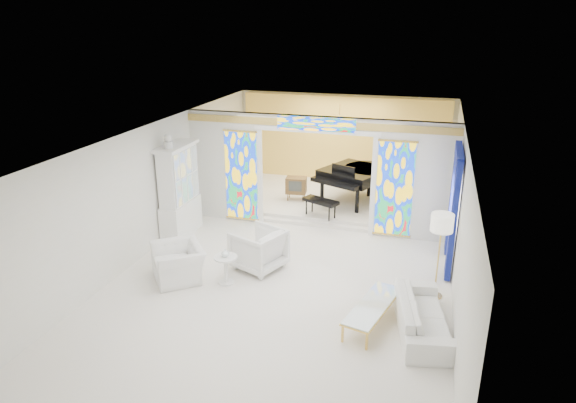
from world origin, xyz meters
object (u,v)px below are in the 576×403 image
(china_cabinet, at_px, (179,191))
(tv_console, at_px, (296,185))
(coffee_table, at_px, (373,306))
(grand_piano, at_px, (361,174))
(armchair_left, at_px, (178,263))
(sofa, at_px, (422,315))
(armchair_right, at_px, (258,249))

(china_cabinet, bearing_deg, tv_console, 52.07)
(coffee_table, xyz_separation_m, grand_piano, (-1.16, 6.10, 0.64))
(tv_console, bearing_deg, china_cabinet, -134.51)
(coffee_table, relative_size, grand_piano, 0.58)
(armchair_left, xyz_separation_m, sofa, (5.11, -0.58, -0.06))
(armchair_left, distance_m, coffee_table, 4.27)
(china_cabinet, xyz_separation_m, armchair_right, (2.54, -1.26, -0.71))
(sofa, relative_size, grand_piano, 0.68)
(sofa, bearing_deg, grand_piano, 7.93)
(armchair_right, height_order, coffee_table, armchair_right)
(sofa, distance_m, grand_piano, 6.47)
(armchair_right, distance_m, tv_console, 4.19)
(armchair_left, distance_m, tv_console, 5.26)
(sofa, height_order, coffee_table, sofa)
(sofa, height_order, grand_piano, grand_piano)
(china_cabinet, xyz_separation_m, armchair_left, (1.06, -2.19, -0.80))
(china_cabinet, height_order, grand_piano, china_cabinet)
(armchair_left, bearing_deg, armchair_right, 83.15)
(sofa, relative_size, coffee_table, 1.17)
(china_cabinet, xyz_separation_m, sofa, (6.17, -2.77, -0.86))
(china_cabinet, bearing_deg, coffee_table, -27.66)
(armchair_right, bearing_deg, armchair_left, -35.72)
(armchair_right, relative_size, grand_piano, 0.32)
(armchair_right, bearing_deg, tv_console, -154.09)
(sofa, distance_m, coffee_table, 0.88)
(china_cabinet, height_order, armchair_right, china_cabinet)
(armchair_left, bearing_deg, tv_console, 127.66)
(grand_piano, bearing_deg, armchair_left, -95.03)
(coffee_table, bearing_deg, armchair_right, 151.14)
(coffee_table, relative_size, tv_console, 2.65)
(china_cabinet, bearing_deg, armchair_left, -64.29)
(china_cabinet, relative_size, coffee_table, 1.49)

